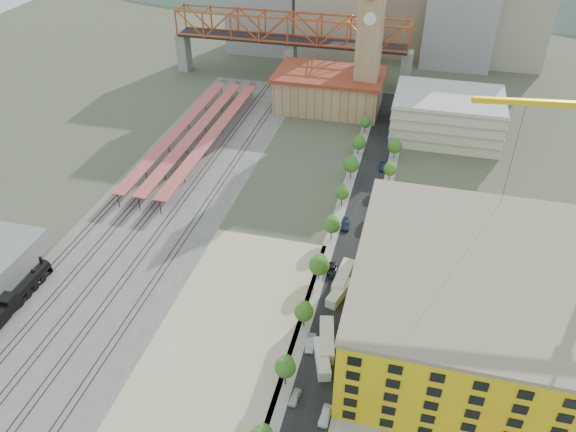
% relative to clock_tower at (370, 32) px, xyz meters
% --- Properties ---
extents(ground, '(400.00, 400.00, 0.00)m').
position_rel_clock_tower_xyz_m(ground, '(-8.00, -79.99, -28.70)').
color(ground, '#474C38').
rests_on(ground, ground).
extents(ballast_strip, '(36.00, 165.00, 0.06)m').
position_rel_clock_tower_xyz_m(ballast_strip, '(-44.00, -62.49, -28.67)').
color(ballast_strip, '#605E59').
rests_on(ballast_strip, ground).
extents(dirt_lot, '(28.00, 67.00, 0.06)m').
position_rel_clock_tower_xyz_m(dirt_lot, '(-12.00, -111.49, -28.67)').
color(dirt_lot, tan).
rests_on(dirt_lot, ground).
extents(street_asphalt, '(12.00, 170.00, 0.06)m').
position_rel_clock_tower_xyz_m(street_asphalt, '(8.00, -64.99, -28.67)').
color(street_asphalt, black).
rests_on(street_asphalt, ground).
extents(sidewalk_west, '(3.00, 170.00, 0.04)m').
position_rel_clock_tower_xyz_m(sidewalk_west, '(2.50, -64.99, -28.68)').
color(sidewalk_west, gray).
rests_on(sidewalk_west, ground).
extents(sidewalk_east, '(3.00, 170.00, 0.04)m').
position_rel_clock_tower_xyz_m(sidewalk_east, '(13.50, -64.99, -28.68)').
color(sidewalk_east, gray).
rests_on(sidewalk_east, ground).
extents(construction_pad, '(50.00, 90.00, 0.06)m').
position_rel_clock_tower_xyz_m(construction_pad, '(37.00, -99.99, -28.67)').
color(construction_pad, gray).
rests_on(construction_pad, ground).
extents(rail_tracks, '(26.56, 160.00, 0.18)m').
position_rel_clock_tower_xyz_m(rail_tracks, '(-45.80, -62.49, -28.55)').
color(rail_tracks, '#382B23').
rests_on(rail_tracks, ground).
extents(platform_canopies, '(16.00, 80.00, 4.12)m').
position_rel_clock_tower_xyz_m(platform_canopies, '(-49.00, -34.99, -24.70)').
color(platform_canopies, '#AF4346').
rests_on(platform_canopies, ground).
extents(station_hall, '(38.00, 24.00, 13.10)m').
position_rel_clock_tower_xyz_m(station_hall, '(-13.00, 2.01, -22.03)').
color(station_hall, tan).
rests_on(station_hall, ground).
extents(clock_tower, '(12.00, 12.00, 52.00)m').
position_rel_clock_tower_xyz_m(clock_tower, '(0.00, 0.00, 0.00)').
color(clock_tower, tan).
rests_on(clock_tower, ground).
extents(parking_garage, '(34.00, 26.00, 14.00)m').
position_rel_clock_tower_xyz_m(parking_garage, '(28.00, -9.99, -21.70)').
color(parking_garage, silver).
rests_on(parking_garage, ground).
extents(truss_bridge, '(94.00, 9.60, 25.60)m').
position_rel_clock_tower_xyz_m(truss_bridge, '(-33.00, 25.01, -9.83)').
color(truss_bridge, gray).
rests_on(truss_bridge, ground).
extents(construction_building, '(44.60, 50.60, 18.80)m').
position_rel_clock_tower_xyz_m(construction_building, '(34.00, -99.99, -19.29)').
color(construction_building, '#F8F814').
rests_on(construction_building, ground).
extents(street_trees, '(15.40, 124.40, 8.00)m').
position_rel_clock_tower_xyz_m(street_trees, '(8.00, -74.99, -28.70)').
color(street_trees, '#326E21').
rests_on(street_trees, ground).
extents(skyline, '(133.00, 46.00, 60.00)m').
position_rel_clock_tower_xyz_m(skyline, '(-0.53, 62.32, -5.89)').
color(skyline, '#9EA0A3').
rests_on(skyline, ground).
extents(distant_hills, '(647.00, 264.00, 227.00)m').
position_rel_clock_tower_xyz_m(distant_hills, '(37.28, 180.01, -108.23)').
color(distant_hills, '#4C6B59').
rests_on(distant_hills, ground).
extents(locomotive, '(2.95, 22.76, 5.69)m').
position_rel_clock_tower_xyz_m(locomotive, '(-58.00, -112.91, -26.57)').
color(locomotive, black).
rests_on(locomotive, ground).
extents(site_trailer_a, '(5.10, 9.26, 2.46)m').
position_rel_clock_tower_xyz_m(site_trailer_a, '(8.00, -113.54, -27.47)').
color(site_trailer_a, silver).
rests_on(site_trailer_a, ground).
extents(site_trailer_b, '(4.74, 10.68, 2.83)m').
position_rel_clock_tower_xyz_m(site_trailer_b, '(8.00, -108.83, -27.28)').
color(site_trailer_b, silver).
rests_on(site_trailer_b, ground).
extents(site_trailer_c, '(4.69, 9.14, 2.42)m').
position_rel_clock_tower_xyz_m(site_trailer_c, '(8.00, -94.72, -27.49)').
color(site_trailer_c, silver).
rests_on(site_trailer_c, ground).
extents(site_trailer_d, '(3.73, 10.49, 2.81)m').
position_rel_clock_tower_xyz_m(site_trailer_d, '(8.00, -89.69, -27.29)').
color(site_trailer_d, silver).
rests_on(site_trailer_d, ground).
extents(car_0, '(1.89, 3.96, 1.31)m').
position_rel_clock_tower_xyz_m(car_0, '(5.00, -122.95, -28.04)').
color(car_0, '#BDBDBD').
rests_on(car_0, ground).
extents(car_1, '(2.04, 4.93, 1.59)m').
position_rel_clock_tower_xyz_m(car_1, '(5.00, -109.88, -27.90)').
color(car_1, '#A6A5AB').
rests_on(car_1, ground).
extents(car_2, '(3.22, 5.49, 1.43)m').
position_rel_clock_tower_xyz_m(car_2, '(5.00, -87.18, -27.98)').
color(car_2, black).
rests_on(car_2, ground).
extents(car_3, '(2.62, 5.21, 1.45)m').
position_rel_clock_tower_xyz_m(car_3, '(5.00, -69.00, -27.97)').
color(car_3, navy).
rests_on(car_3, ground).
extents(car_4, '(2.10, 4.66, 1.56)m').
position_rel_clock_tower_xyz_m(car_4, '(11.00, -125.34, -27.92)').
color(car_4, white).
rests_on(car_4, ground).
extents(car_5, '(1.62, 4.42, 1.45)m').
position_rel_clock_tower_xyz_m(car_5, '(11.00, -102.84, -27.97)').
color(car_5, '#AEAFB4').
rests_on(car_5, ground).
extents(car_6, '(2.63, 4.88, 1.30)m').
position_rel_clock_tower_xyz_m(car_6, '(11.00, -56.85, -28.05)').
color(car_6, black).
rests_on(car_6, ground).
extents(car_7, '(2.51, 5.01, 1.40)m').
position_rel_clock_tower_xyz_m(car_7, '(11.00, -37.29, -28.00)').
color(car_7, navy).
rests_on(car_7, ground).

